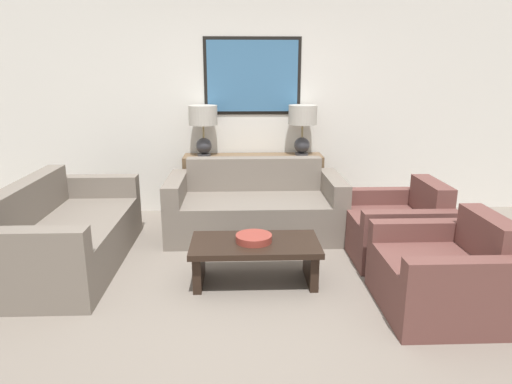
# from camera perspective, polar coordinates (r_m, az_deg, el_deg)

# --- Properties ---
(ground_plane) EXTENTS (20.00, 20.00, 0.00)m
(ground_plane) POSITION_cam_1_polar(r_m,az_deg,el_deg) (3.73, 0.75, -13.51)
(ground_plane) COLOR slate
(back_wall) EXTENTS (7.90, 0.12, 2.65)m
(back_wall) POSITION_cam_1_polar(r_m,az_deg,el_deg) (5.78, -0.46, 10.63)
(back_wall) COLOR silver
(back_wall) RESTS_ON ground_plane
(console_table) EXTENTS (1.70, 0.37, 0.76)m
(console_table) POSITION_cam_1_polar(r_m,az_deg,el_deg) (5.68, -0.36, 0.82)
(console_table) COLOR brown
(console_table) RESTS_ON ground_plane
(table_lamp_left) EXTENTS (0.34, 0.34, 0.60)m
(table_lamp_left) POSITION_cam_1_polar(r_m,az_deg,el_deg) (5.55, -6.62, 8.65)
(table_lamp_left) COLOR #333338
(table_lamp_left) RESTS_ON console_table
(table_lamp_right) EXTENTS (0.34, 0.34, 0.60)m
(table_lamp_right) POSITION_cam_1_polar(r_m,az_deg,el_deg) (5.59, 5.84, 8.72)
(table_lamp_right) COLOR #333338
(table_lamp_right) RESTS_ON console_table
(couch_by_back_wall) EXTENTS (1.90, 0.91, 0.80)m
(couch_by_back_wall) POSITION_cam_1_polar(r_m,az_deg,el_deg) (5.05, -0.12, -2.14)
(couch_by_back_wall) COLOR slate
(couch_by_back_wall) RESTS_ON ground_plane
(couch_by_side) EXTENTS (0.91, 1.90, 0.80)m
(couch_by_side) POSITION_cam_1_polar(r_m,az_deg,el_deg) (4.61, -22.63, -5.07)
(couch_by_side) COLOR slate
(couch_by_side) RESTS_ON ground_plane
(coffee_table) EXTENTS (1.09, 0.57, 0.37)m
(coffee_table) POSITION_cam_1_polar(r_m,az_deg,el_deg) (3.93, -0.12, -7.58)
(coffee_table) COLOR black
(coffee_table) RESTS_ON ground_plane
(decorative_bowl) EXTENTS (0.31, 0.31, 0.06)m
(decorative_bowl) POSITION_cam_1_polar(r_m,az_deg,el_deg) (3.89, -0.28, -5.79)
(decorative_bowl) COLOR #93382D
(decorative_bowl) RESTS_ON coffee_table
(armchair_near_back_wall) EXTENTS (0.86, 0.93, 0.75)m
(armchair_near_back_wall) POSITION_cam_1_polar(r_m,az_deg,el_deg) (4.67, 17.21, -4.49)
(armchair_near_back_wall) COLOR brown
(armchair_near_back_wall) RESTS_ON ground_plane
(armchair_near_camera) EXTENTS (0.86, 0.93, 0.75)m
(armchair_near_camera) POSITION_cam_1_polar(r_m,az_deg,el_deg) (3.77, 22.37, -9.73)
(armchair_near_camera) COLOR brown
(armchair_near_camera) RESTS_ON ground_plane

